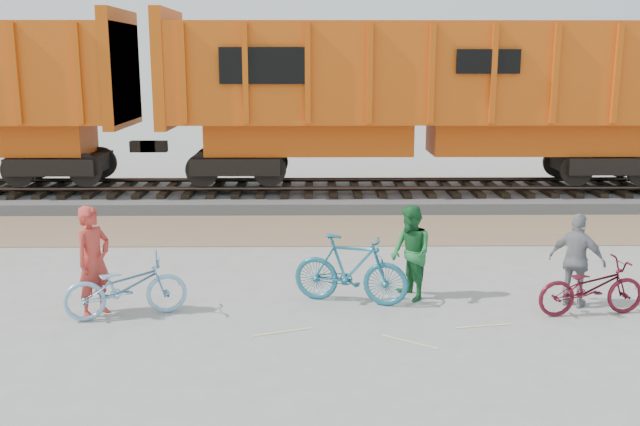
# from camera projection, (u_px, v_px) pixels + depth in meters

# --- Properties ---
(ground) EXTENTS (120.00, 120.00, 0.00)m
(ground) POSITION_uv_depth(u_px,v_px,m) (349.00, 313.00, 11.22)
(ground) COLOR #9E9E99
(ground) RESTS_ON ground
(gravel_strip) EXTENTS (120.00, 3.00, 0.02)m
(gravel_strip) POSITION_uv_depth(u_px,v_px,m) (337.00, 230.00, 16.59)
(gravel_strip) COLOR #897155
(gravel_strip) RESTS_ON ground
(ballast_bed) EXTENTS (120.00, 4.00, 0.30)m
(ballast_bed) POSITION_uv_depth(u_px,v_px,m) (332.00, 195.00, 19.98)
(ballast_bed) COLOR slate
(ballast_bed) RESTS_ON ground
(track) EXTENTS (120.00, 2.60, 0.24)m
(track) POSITION_uv_depth(u_px,v_px,m) (332.00, 184.00, 19.91)
(track) COLOR black
(track) RESTS_ON ballast_bed
(hopper_car_center) EXTENTS (14.00, 3.13, 4.65)m
(hopper_car_center) POSITION_uv_depth(u_px,v_px,m) (422.00, 92.00, 19.40)
(hopper_car_center) COLOR black
(hopper_car_center) RESTS_ON track
(bicycle_blue) EXTENTS (1.96, 1.17, 0.97)m
(bicycle_blue) POSITION_uv_depth(u_px,v_px,m) (126.00, 286.00, 10.96)
(bicycle_blue) COLOR #7FB3DC
(bicycle_blue) RESTS_ON ground
(bicycle_teal) EXTENTS (1.97, 1.06, 1.14)m
(bicycle_teal) POSITION_uv_depth(u_px,v_px,m) (351.00, 269.00, 11.55)
(bicycle_teal) COLOR #1E6680
(bicycle_teal) RESTS_ON ground
(bicycle_maroon) EXTENTS (1.76, 0.80, 0.89)m
(bicycle_maroon) POSITION_uv_depth(u_px,v_px,m) (591.00, 287.00, 11.05)
(bicycle_maroon) COLOR #550E1D
(bicycle_maroon) RESTS_ON ground
(person_solo) EXTENTS (0.68, 0.75, 1.73)m
(person_solo) POSITION_uv_depth(u_px,v_px,m) (93.00, 261.00, 10.97)
(person_solo) COLOR #BD362C
(person_solo) RESTS_ON ground
(person_man) EXTENTS (0.83, 0.93, 1.58)m
(person_man) POSITION_uv_depth(u_px,v_px,m) (411.00, 253.00, 11.71)
(person_man) COLOR #1F6B32
(person_man) RESTS_ON ground
(person_woman) EXTENTS (0.93, 0.84, 1.52)m
(person_woman) POSITION_uv_depth(u_px,v_px,m) (577.00, 260.00, 11.37)
(person_woman) COLOR gray
(person_woman) RESTS_ON ground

